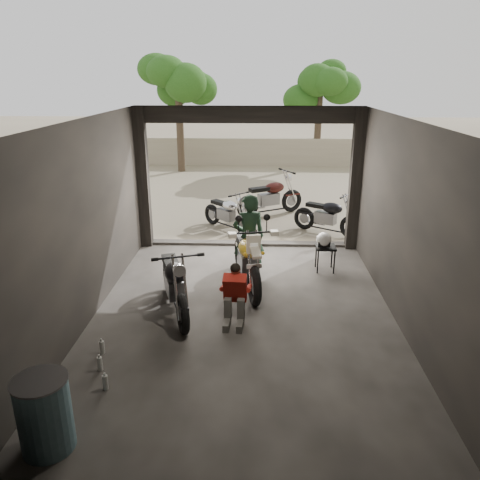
# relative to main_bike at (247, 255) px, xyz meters

# --- Properties ---
(ground) EXTENTS (80.00, 80.00, 0.00)m
(ground) POSITION_rel_main_bike_xyz_m (-0.03, -1.17, -0.66)
(ground) COLOR #7A6D56
(ground) RESTS_ON ground
(garage) EXTENTS (7.00, 7.13, 3.20)m
(garage) POSITION_rel_main_bike_xyz_m (-0.03, -0.62, 0.62)
(garage) COLOR #2D2B28
(garage) RESTS_ON ground
(boundary_wall) EXTENTS (18.00, 0.30, 1.20)m
(boundary_wall) POSITION_rel_main_bike_xyz_m (-0.03, 12.83, -0.06)
(boundary_wall) COLOR gray
(boundary_wall) RESTS_ON ground
(tree_left) EXTENTS (2.20, 2.20, 5.60)m
(tree_left) POSITION_rel_main_bike_xyz_m (-3.03, 11.33, 3.33)
(tree_left) COLOR #382B1E
(tree_left) RESTS_ON ground
(tree_right) EXTENTS (2.20, 2.20, 5.00)m
(tree_right) POSITION_rel_main_bike_xyz_m (2.77, 12.83, 2.90)
(tree_right) COLOR #382B1E
(tree_right) RESTS_ON ground
(main_bike) EXTENTS (1.19, 2.10, 1.32)m
(main_bike) POSITION_rel_main_bike_xyz_m (0.00, 0.00, 0.00)
(main_bike) COLOR beige
(main_bike) RESTS_ON ground
(left_bike) EXTENTS (1.30, 1.96, 1.23)m
(left_bike) POSITION_rel_main_bike_xyz_m (-1.18, -1.04, -0.04)
(left_bike) COLOR black
(left_bike) RESTS_ON ground
(outside_bike_a) EXTENTS (1.55, 1.55, 1.05)m
(outside_bike_a) POSITION_rel_main_bike_xyz_m (-0.60, 3.50, -0.13)
(outside_bike_a) COLOR black
(outside_bike_a) RESTS_ON ground
(outside_bike_b) EXTENTS (1.99, 1.59, 1.26)m
(outside_bike_b) POSITION_rel_main_bike_xyz_m (0.55, 4.90, -0.03)
(outside_bike_b) COLOR #3C110E
(outside_bike_b) RESTS_ON ground
(outside_bike_c) EXTENTS (1.73, 1.47, 1.10)m
(outside_bike_c) POSITION_rel_main_bike_xyz_m (1.95, 3.25, -0.11)
(outside_bike_c) COLOR black
(outside_bike_c) RESTS_ON ground
(rider) EXTENTS (0.72, 0.57, 1.72)m
(rider) POSITION_rel_main_bike_xyz_m (0.03, 0.39, 0.20)
(rider) COLOR black
(rider) RESTS_ON ground
(mechanic) EXTENTS (0.53, 0.70, 0.97)m
(mechanic) POSITION_rel_main_bike_xyz_m (-0.16, -1.42, -0.18)
(mechanic) COLOR #A82316
(mechanic) RESTS_ON ground
(stool) EXTENTS (0.40, 0.40, 0.55)m
(stool) POSITION_rel_main_bike_xyz_m (1.58, 0.83, -0.19)
(stool) COLOR black
(stool) RESTS_ON ground
(helmet) EXTENTS (0.34, 0.36, 0.29)m
(helmet) POSITION_rel_main_bike_xyz_m (1.53, 0.82, 0.03)
(helmet) COLOR silver
(helmet) RESTS_ON stool
(oil_drum) EXTENTS (0.73, 0.73, 0.86)m
(oil_drum) POSITION_rel_main_bike_xyz_m (-2.03, -4.17, -0.23)
(oil_drum) COLOR #3A5861
(oil_drum) RESTS_ON ground
(sign_post) EXTENTS (0.73, 0.08, 2.19)m
(sign_post) POSITION_rel_main_bike_xyz_m (3.32, 2.19, 0.80)
(sign_post) COLOR black
(sign_post) RESTS_ON ground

